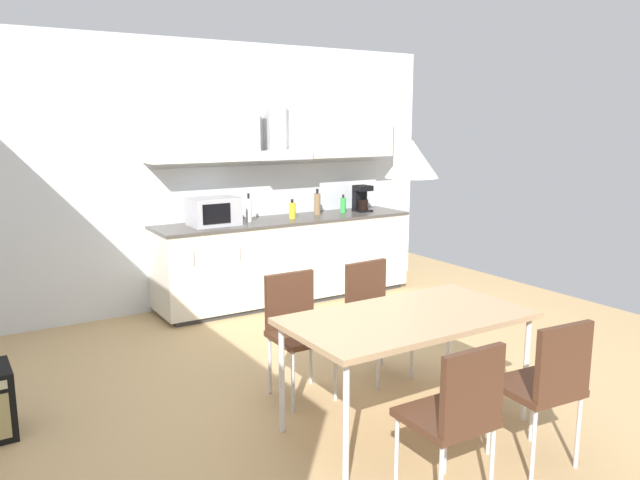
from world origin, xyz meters
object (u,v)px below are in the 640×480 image
bottle_brown (317,204)px  chair_far_right (374,307)px  bottle_white (249,210)px  bottle_yellow (292,210)px  microwave (214,211)px  coffee_maker (361,198)px  dining_table (408,322)px  chair_near_left (457,409)px  chair_far_left (296,322)px  pendant_lamp (412,159)px  bottle_green (343,205)px  chair_near_right (548,379)px

bottle_brown → chair_far_right: 2.43m
bottle_white → bottle_yellow: (0.49, -0.04, -0.04)m
microwave → coffee_maker: 1.84m
dining_table → bottle_yellow: bearing=74.1°
dining_table → chair_near_left: (-0.35, -0.79, -0.16)m
dining_table → chair_far_left: (-0.34, 0.79, -0.16)m
chair_far_left → pendant_lamp: pendant_lamp is taller
bottle_white → bottle_yellow: bearing=-5.1°
chair_far_left → chair_far_right: (0.68, -0.00, 0.00)m
bottle_white → chair_near_left: bottle_white is taller
bottle_brown → bottle_green: (0.34, -0.02, -0.04)m
coffee_maker → dining_table: bearing=-121.0°
chair_far_left → chair_near_left: bearing=-90.1°
chair_near_right → bottle_brown: bearing=77.1°
bottle_green → chair_near_right: bottle_green is taller
coffee_maker → dining_table: (-1.79, -2.97, -0.35)m
bottle_white → microwave: bearing=-178.2°
coffee_maker → pendant_lamp: pendant_lamp is taller
dining_table → chair_far_left: size_ratio=1.76×
bottle_green → chair_near_left: bearing=-116.5°
pendant_lamp → chair_near_left: bearing=-113.5°
bottle_brown → dining_table: 3.26m
microwave → bottle_white: 0.39m
bottle_green → pendant_lamp: (-1.54, -2.99, 0.72)m
coffee_maker → chair_far_right: 2.67m
chair_far_left → chair_far_right: size_ratio=1.00×
coffee_maker → bottle_white: coffee_maker is taller
dining_table → chair_far_right: chair_far_right is taller
chair_far_right → bottle_brown: bearing=68.6°
coffee_maker → chair_near_left: (-2.13, -3.77, -0.52)m
microwave → chair_near_right: (0.39, -3.74, -0.51)m
dining_table → chair_near_right: (0.34, -0.79, -0.16)m
microwave → bottle_green: size_ratio=2.35×
chair_far_right → pendant_lamp: size_ratio=2.72×
bottle_green → chair_near_right: bearing=-107.7°
bottle_green → dining_table: 3.38m
bottle_green → chair_far_right: bottle_green is taller
bottle_green → pendant_lamp: 3.44m
bottle_green → chair_far_right: (-1.21, -2.20, -0.45)m
chair_far_left → coffee_maker: bearing=45.7°
bottle_green → chair_far_left: 2.93m
bottle_brown → dining_table: bearing=-111.8°
microwave → chair_far_right: (0.39, -2.15, -0.51)m
dining_table → pendant_lamp: 1.01m
bottle_green → chair_near_right: size_ratio=0.24×
bottle_yellow → chair_far_right: bottle_yellow is taller
microwave → coffee_maker: coffee_maker is taller
dining_table → coffee_maker: bearing=59.0°
chair_far_right → coffee_maker: bearing=56.4°
microwave → chair_far_right: microwave is taller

